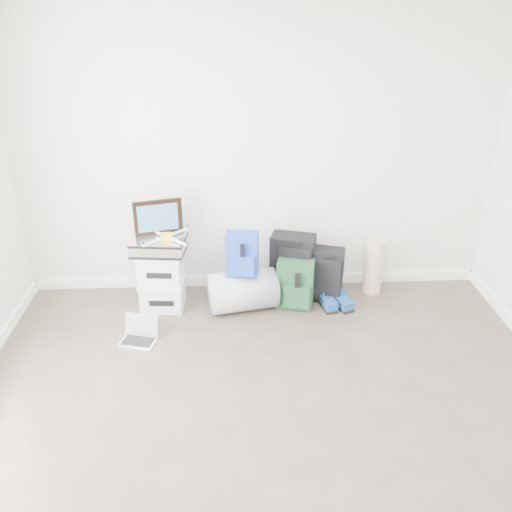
{
  "coord_description": "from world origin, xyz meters",
  "views": [
    {
      "loc": [
        -0.24,
        -2.4,
        2.73
      ],
      "look_at": [
        -0.04,
        1.9,
        0.61
      ],
      "focal_mm": 38.0,
      "sensor_mm": 36.0,
      "label": 1
    }
  ],
  "objects_px": {
    "large_suitcase": "(293,266)",
    "laptop": "(139,335)",
    "briefcase": "(159,245)",
    "duffel_bag": "(243,291)",
    "carry_on": "(325,275)",
    "boxes_stack": "(162,280)"
  },
  "relations": [
    {
      "from": "large_suitcase",
      "to": "laptop",
      "type": "relative_size",
      "value": 1.85
    },
    {
      "from": "briefcase",
      "to": "large_suitcase",
      "type": "distance_m",
      "value": 1.3
    },
    {
      "from": "large_suitcase",
      "to": "duffel_bag",
      "type": "bearing_deg",
      "value": -138.88
    },
    {
      "from": "carry_on",
      "to": "duffel_bag",
      "type": "bearing_deg",
      "value": -152.51
    },
    {
      "from": "boxes_stack",
      "to": "laptop",
      "type": "distance_m",
      "value": 0.62
    },
    {
      "from": "duffel_bag",
      "to": "large_suitcase",
      "type": "distance_m",
      "value": 0.56
    },
    {
      "from": "laptop",
      "to": "briefcase",
      "type": "bearing_deg",
      "value": 88.88
    },
    {
      "from": "boxes_stack",
      "to": "large_suitcase",
      "type": "height_order",
      "value": "large_suitcase"
    },
    {
      "from": "carry_on",
      "to": "laptop",
      "type": "relative_size",
      "value": 1.54
    },
    {
      "from": "briefcase",
      "to": "laptop",
      "type": "distance_m",
      "value": 0.83
    },
    {
      "from": "briefcase",
      "to": "carry_on",
      "type": "relative_size",
      "value": 0.89
    },
    {
      "from": "boxes_stack",
      "to": "duffel_bag",
      "type": "bearing_deg",
      "value": -0.72
    },
    {
      "from": "boxes_stack",
      "to": "large_suitcase",
      "type": "xyz_separation_m",
      "value": [
        1.25,
        0.16,
        0.03
      ]
    },
    {
      "from": "briefcase",
      "to": "large_suitcase",
      "type": "bearing_deg",
      "value": 13.06
    },
    {
      "from": "boxes_stack",
      "to": "duffel_bag",
      "type": "relative_size",
      "value": 0.93
    },
    {
      "from": "large_suitcase",
      "to": "carry_on",
      "type": "bearing_deg",
      "value": 0.31
    },
    {
      "from": "large_suitcase",
      "to": "laptop",
      "type": "height_order",
      "value": "large_suitcase"
    },
    {
      "from": "large_suitcase",
      "to": "carry_on",
      "type": "relative_size",
      "value": 1.2
    },
    {
      "from": "carry_on",
      "to": "laptop",
      "type": "height_order",
      "value": "carry_on"
    },
    {
      "from": "large_suitcase",
      "to": "laptop",
      "type": "bearing_deg",
      "value": -136.92
    },
    {
      "from": "boxes_stack",
      "to": "duffel_bag",
      "type": "xyz_separation_m",
      "value": [
        0.75,
        -0.07,
        -0.1
      ]
    },
    {
      "from": "briefcase",
      "to": "carry_on",
      "type": "height_order",
      "value": "briefcase"
    }
  ]
}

